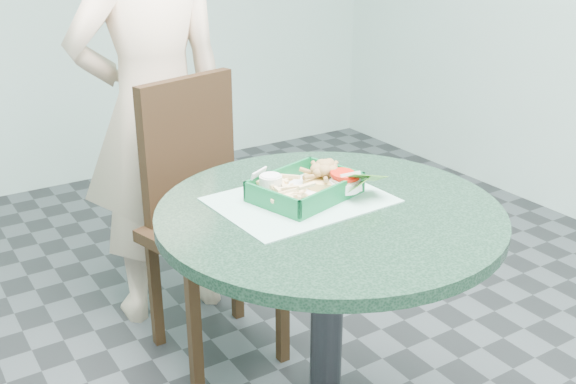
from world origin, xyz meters
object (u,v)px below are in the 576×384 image
cafe_table (328,279)px  diner_person (154,105)px  crab_sandwich (330,181)px  dining_chair (203,203)px  food_basket (305,199)px  sauce_ramekin (271,185)px

cafe_table → diner_person: (-0.03, 0.99, 0.22)m
crab_sandwich → dining_chair: bearing=95.3°
cafe_table → crab_sandwich: size_ratio=7.34×
dining_chair → diner_person: bearing=80.5°
cafe_table → crab_sandwich: crab_sandwich is taller
dining_chair → crab_sandwich: dining_chair is taller
diner_person → crab_sandwich: bearing=98.4°
diner_person → dining_chair: bearing=98.9°
cafe_table → diner_person: diner_person is taller
cafe_table → dining_chair: dining_chair is taller
dining_chair → crab_sandwich: 0.68m
dining_chair → crab_sandwich: bearing=-100.2°
diner_person → food_basket: diner_person is taller
dining_chair → food_basket: size_ratio=3.83×
cafe_table → sauce_ramekin: (-0.08, 0.13, 0.22)m
diner_person → sauce_ramekin: size_ratio=29.14×
food_basket → crab_sandwich: bearing=-4.7°
food_basket → diner_person: bearing=91.2°
cafe_table → sauce_ramekin: 0.27m
cafe_table → crab_sandwich: bearing=54.4°
dining_chair → crab_sandwich: size_ratio=8.40×
diner_person → crab_sandwich: size_ratio=14.45×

